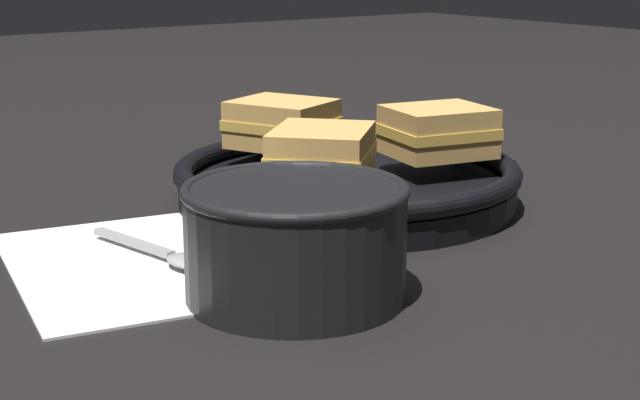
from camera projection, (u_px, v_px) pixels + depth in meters
The scene contains 8 objects.
ground_plane at pixel (263, 259), 0.76m from camera, with size 4.00×4.00×0.00m, color black.
napkin at pixel (153, 260), 0.75m from camera, with size 0.28×0.25×0.00m.
soup_bowl at pixel (295, 235), 0.66m from camera, with size 0.15×0.15×0.08m.
spoon at pixel (174, 256), 0.74m from camera, with size 0.14×0.04×0.01m.
skillet at pixel (348, 181), 0.92m from camera, with size 0.33×0.42×0.04m.
sandwich_near_left at pixel (438, 131), 0.92m from camera, with size 0.10×0.11×0.05m.
sandwich_near_right at pixel (282, 124), 0.96m from camera, with size 0.12×0.11×0.05m.
sandwich_far_left at pixel (322, 155), 0.82m from camera, with size 0.12×0.12×0.05m.
Camera 1 is at (0.61, -0.39, 0.24)m, focal length 55.00 mm.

